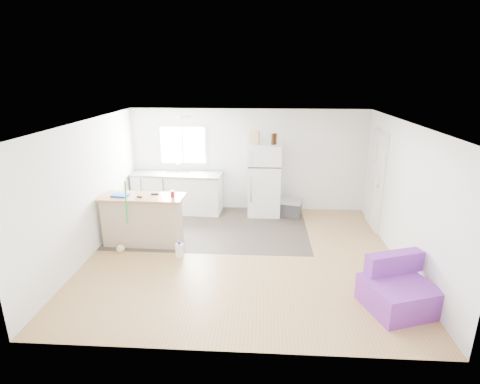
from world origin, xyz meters
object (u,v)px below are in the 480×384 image
refrigerator (264,180)px  bottle_right (275,139)px  red_cup (172,194)px  kitchen_cabinets (178,192)px  mop (122,240)px  cooler (290,208)px  cardboard_box (255,138)px  purple_seat (398,290)px  peninsula (143,220)px  cleaner_jug (180,250)px  blue_tray (120,195)px  bottle_left (273,139)px

refrigerator → bottle_right: (0.23, -0.03, 0.95)m
red_cup → bottle_right: (1.94, 1.74, 0.76)m
kitchen_cabinets → mop: size_ratio=1.54×
cooler → bottle_right: bottle_right is taller
cooler → cardboard_box: 1.81m
red_cup → purple_seat: bearing=-26.8°
peninsula → cleaner_jug: peninsula is taller
purple_seat → cleaner_jug: (-3.40, 1.30, -0.13)m
bottle_right → blue_tray: bearing=-149.1°
cooler → bottle_left: 1.64m
peninsula → bottle_right: 3.34m
cooler → bottle_left: size_ratio=2.37×
refrigerator → kitchen_cabinets: bearing=178.6°
red_cup → bottle_left: 2.63m
cardboard_box → bottle_left: (0.40, -0.02, -0.02)m
cooler → cardboard_box: bearing=-172.5°
kitchen_cabinets → bottle_left: bearing=0.4°
blue_tray → cardboard_box: 3.13m
refrigerator → blue_tray: (-2.70, -1.78, 0.16)m
peninsula → cardboard_box: cardboard_box is taller
refrigerator → bottle_left: bearing=-27.5°
cooler → bottle_left: (-0.43, 0.07, 1.58)m
cooler → cleaner_jug: size_ratio=1.98×
kitchen_cabinets → red_cup: 1.91m
bottle_right → red_cup: bearing=-138.1°
bottle_right → kitchen_cabinets: bearing=178.4°
mop → peninsula: bearing=23.7°
kitchen_cabinets → peninsula: bearing=-95.4°
peninsula → cooler: bearing=29.8°
kitchen_cabinets → refrigerator: bearing=2.6°
blue_tray → purple_seat: bearing=-21.4°
mop → bottle_right: bearing=7.5°
cleaner_jug → bottle_left: size_ratio=1.20×
cleaner_jug → red_cup: (-0.20, 0.51, 0.90)m
cleaner_jug → bottle_right: 3.29m
purple_seat → refrigerator: bearing=98.8°
blue_tray → cooler: bearing=26.2°
kitchen_cabinets → cleaner_jug: size_ratio=7.16×
kitchen_cabinets → purple_seat: kitchen_cabinets is taller
purple_seat → bottle_left: bottle_left is taller
kitchen_cabinets → peninsula: (-0.28, -1.78, 0.01)m
cooler → cleaner_jug: 3.00m
peninsula → bottle_left: (2.49, 1.66, 1.30)m
kitchen_cabinets → cardboard_box: cardboard_box is taller
cooler → bottle_right: (-0.38, 0.13, 1.58)m
red_cup → blue_tray: red_cup is taller
kitchen_cabinets → purple_seat: (3.93, -3.62, -0.22)m
refrigerator → bottle_right: 0.98m
red_cup → cardboard_box: size_ratio=0.40×
refrigerator → bottle_left: (0.17, -0.09, 0.95)m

